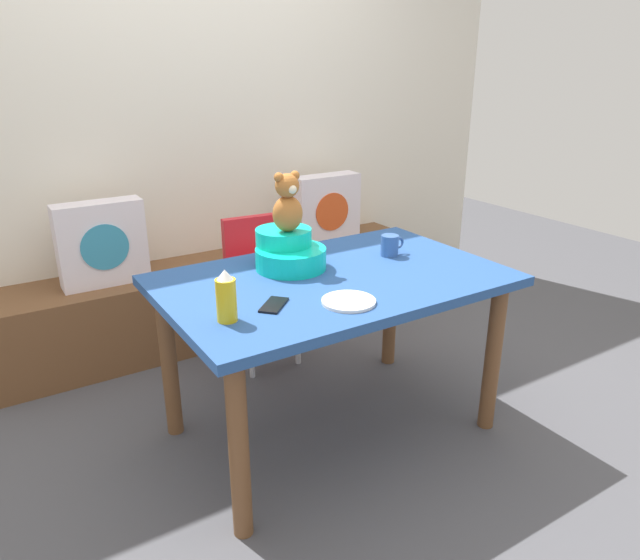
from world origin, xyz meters
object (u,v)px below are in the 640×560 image
object	(u,v)px
dinner_plate_near	(349,301)
teddy_bear	(287,204)
coffee_mug	(390,245)
pillow_floral_right	(326,209)
dining_table	(333,298)
cell_phone	(274,305)
pillow_floral_left	(102,244)
ketchup_bottle	(226,297)
highchair	(260,271)
infant_seat_teal	(288,251)

from	to	relation	value
dinner_plate_near	teddy_bear	bearing A→B (deg)	89.10
coffee_mug	dinner_plate_near	bearing A→B (deg)	-143.26
pillow_floral_right	dining_table	bearing A→B (deg)	-121.60
coffee_mug	cell_phone	bearing A→B (deg)	-161.98
pillow_floral_left	ketchup_bottle	distance (m)	1.36
highchair	coffee_mug	size ratio (longest dim) A/B	6.58
pillow_floral_right	infant_seat_teal	size ratio (longest dim) A/B	1.33
pillow_floral_left	coffee_mug	bearing A→B (deg)	-46.64
ketchup_bottle	dining_table	bearing A→B (deg)	17.66
dining_table	teddy_bear	size ratio (longest dim) A/B	5.59
cell_phone	ketchup_bottle	bearing A→B (deg)	54.77
pillow_floral_left	pillow_floral_right	xyz separation A→B (m)	(1.38, 0.00, 0.00)
highchair	coffee_mug	world-z (taller)	coffee_mug
highchair	teddy_bear	distance (m)	0.77
coffee_mug	cell_phone	distance (m)	0.76
infant_seat_teal	teddy_bear	xyz separation A→B (m)	(-0.00, -0.00, 0.21)
pillow_floral_left	dinner_plate_near	distance (m)	1.55
dining_table	dinner_plate_near	world-z (taller)	dinner_plate_near
highchair	dinner_plate_near	bearing A→B (deg)	-98.05
infant_seat_teal	cell_phone	xyz separation A→B (m)	(-0.25, -0.34, -0.07)
infant_seat_teal	ketchup_bottle	size ratio (longest dim) A/B	1.78
highchair	ketchup_bottle	size ratio (longest dim) A/B	4.27
pillow_floral_left	highchair	bearing A→B (deg)	-30.75
pillow_floral_right	teddy_bear	distance (m)	1.33
pillow_floral_left	infant_seat_teal	bearing A→B (deg)	-60.33
pillow_floral_right	infant_seat_teal	world-z (taller)	same
pillow_floral_right	highchair	size ratio (longest dim) A/B	0.56
dining_table	infant_seat_teal	size ratio (longest dim) A/B	4.24
teddy_bear	ketchup_bottle	bearing A→B (deg)	-140.58
dining_table	dinner_plate_near	size ratio (longest dim) A/B	6.99
highchair	teddy_bear	xyz separation A→B (m)	(-0.14, -0.57, 0.50)
dining_table	teddy_bear	world-z (taller)	teddy_bear
teddy_bear	dinner_plate_near	bearing A→B (deg)	-90.90
teddy_bear	cell_phone	distance (m)	0.50
teddy_bear	dinner_plate_near	distance (m)	0.53
coffee_mug	highchair	bearing A→B (deg)	116.08
pillow_floral_left	cell_phone	world-z (taller)	pillow_floral_left
pillow_floral_left	dining_table	size ratio (longest dim) A/B	0.31
highchair	coffee_mug	distance (m)	0.80
coffee_mug	dinner_plate_near	world-z (taller)	coffee_mug
teddy_bear	cell_phone	world-z (taller)	teddy_bear
pillow_floral_right	ketchup_bottle	bearing A→B (deg)	-133.23
coffee_mug	ketchup_bottle	bearing A→B (deg)	-164.04
infant_seat_teal	pillow_floral_right	bearing A→B (deg)	50.04
pillow_floral_right	dinner_plate_near	distance (m)	1.67
pillow_floral_right	dining_table	xyz separation A→B (m)	(-0.72, -1.18, -0.04)
dining_table	cell_phone	xyz separation A→B (m)	(-0.35, -0.15, 0.10)
teddy_bear	ketchup_bottle	distance (m)	0.61
dining_table	pillow_floral_right	bearing A→B (deg)	58.40
pillow_floral_left	highchair	distance (m)	0.83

